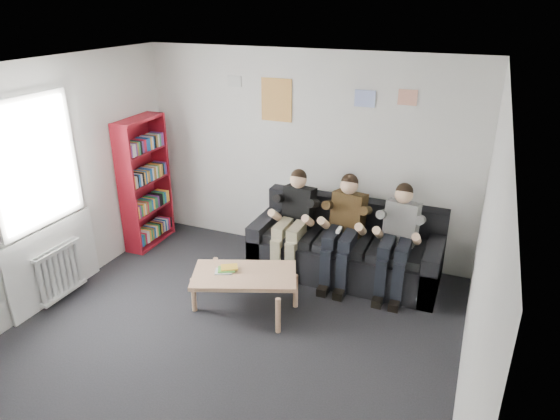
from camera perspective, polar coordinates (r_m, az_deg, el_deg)
name	(u,v)px	position (r m, az deg, el deg)	size (l,w,h in m)	color
room_shell	(209,231)	(4.48, -8.15, -2.45)	(5.00, 5.00, 5.00)	black
sofa	(346,249)	(6.39, 7.57, -4.47)	(2.33, 0.95, 0.90)	black
bookshelf	(145,183)	(7.14, -15.14, 3.01)	(0.27, 0.82, 1.81)	maroon
coffee_table	(245,278)	(5.59, -4.08, -7.74)	(1.14, 0.63, 0.46)	tan
game_cases	(226,269)	(5.62, -6.13, -6.75)	(0.23, 0.20, 0.04)	silver
person_left	(293,223)	(6.25, 1.49, -1.47)	(0.38, 0.82, 1.32)	black
person_middle	(343,231)	(6.06, 7.22, -2.37)	(0.39, 0.85, 1.34)	#493318
person_right	(397,241)	(5.95, 13.24, -3.44)	(0.38, 0.82, 1.31)	silver
radiator	(60,272)	(6.33, -23.83, -6.46)	(0.10, 0.64, 0.60)	white
window	(44,217)	(6.10, -25.33, -0.72)	(0.05, 1.30, 2.36)	white
poster_large	(277,100)	(6.56, -0.40, 12.47)	(0.42, 0.01, 0.55)	#DEC24E
poster_blue	(365,99)	(6.19, 9.68, 12.44)	(0.25, 0.01, 0.20)	#4573EB
poster_pink	(408,97)	(6.09, 14.38, 12.36)	(0.22, 0.01, 0.18)	#B73993
poster_sign	(234,81)	(6.78, -5.23, 14.44)	(0.20, 0.01, 0.14)	silver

